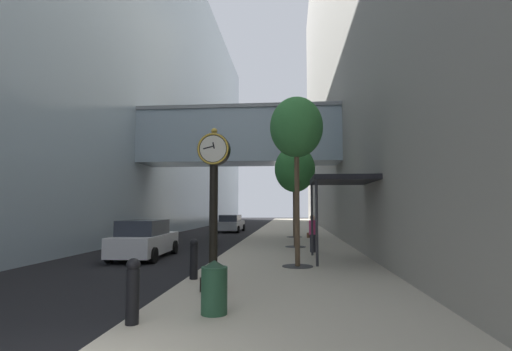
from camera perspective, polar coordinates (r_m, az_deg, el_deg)
name	(u,v)px	position (r m, az deg, el deg)	size (l,w,h in m)	color
ground_plane	(252,235)	(31.40, -0.55, -8.82)	(110.00, 110.00, 0.00)	black
sidewalk_right	(292,232)	(34.23, 5.32, -8.35)	(6.36, 80.00, 0.14)	#BCB29E
building_block_left	(134,82)	(38.88, -17.56, 12.99)	(22.70, 80.00, 27.97)	#93A8B7
building_block_right	(377,24)	(38.68, 17.34, 20.58)	(9.00, 80.00, 37.29)	gray
street_clock	(214,200)	(10.09, -6.28, -3.61)	(0.84, 0.55, 4.18)	black
bollard_nearest	(133,289)	(7.63, -17.70, -15.71)	(0.25, 0.25, 1.18)	black
bollard_third	(194,258)	(11.80, -9.15, -11.89)	(0.25, 0.25, 1.18)	black
street_tree_near	(296,129)	(14.35, 5.97, 6.87)	(1.94, 1.94, 6.15)	#333335
street_tree_mid_near	(295,170)	(21.07, 5.74, 0.87)	(2.18, 2.18, 5.43)	#333335
street_tree_mid_far	(294,162)	(28.07, 5.59, 2.01)	(2.47, 2.47, 6.84)	#333335
trash_bin	(214,286)	(8.01, -6.17, -15.92)	(0.53, 0.53, 1.05)	#234C33
pedestrian_walking	(312,232)	(18.63, 8.32, -8.29)	(0.51, 0.51, 1.75)	#23232D
storefront_awning	(341,181)	(15.94, 12.37, -0.86)	(2.40, 3.60, 3.30)	black
car_silver_near	(231,224)	(35.93, -3.73, -7.08)	(2.21, 4.53, 1.56)	#B7BABF
car_white_mid	(145,240)	(18.08, -16.10, -9.06)	(2.17, 4.71, 1.68)	silver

